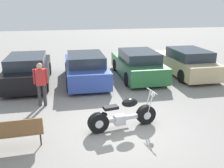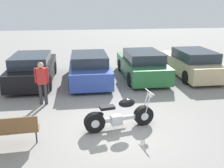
% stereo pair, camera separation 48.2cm
% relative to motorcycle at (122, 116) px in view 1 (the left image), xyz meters
% --- Properties ---
extents(ground_plane, '(60.00, 60.00, 0.00)m').
position_rel_motorcycle_xyz_m(ground_plane, '(0.04, -0.01, -0.41)').
color(ground_plane, gray).
extents(motorcycle, '(2.22, 0.78, 1.10)m').
position_rel_motorcycle_xyz_m(motorcycle, '(0.00, 0.00, 0.00)').
color(motorcycle, black).
rests_on(motorcycle, ground_plane).
extents(parked_car_black, '(1.94, 4.51, 1.40)m').
position_rel_motorcycle_xyz_m(parked_car_black, '(-3.36, 5.24, 0.25)').
color(parked_car_black, black).
rests_on(parked_car_black, ground_plane).
extents(parked_car_blue, '(1.94, 4.51, 1.40)m').
position_rel_motorcycle_xyz_m(parked_car_blue, '(-0.65, 5.08, 0.25)').
color(parked_car_blue, '#2D479E').
rests_on(parked_car_blue, ground_plane).
extents(parked_car_green, '(1.94, 4.51, 1.40)m').
position_rel_motorcycle_xyz_m(parked_car_green, '(2.07, 5.32, 0.25)').
color(parked_car_green, '#286B38').
rests_on(parked_car_green, ground_plane).
extents(parked_car_champagne, '(1.94, 4.51, 1.40)m').
position_rel_motorcycle_xyz_m(parked_car_champagne, '(4.78, 5.28, 0.25)').
color(parked_car_champagne, '#C6B284').
rests_on(parked_car_champagne, ground_plane).
extents(park_bench, '(1.67, 0.49, 0.89)m').
position_rel_motorcycle_xyz_m(park_bench, '(-3.11, -0.66, 0.13)').
color(park_bench, brown).
rests_on(park_bench, ground_plane).
extents(person_standing, '(0.52, 0.22, 1.65)m').
position_rel_motorcycle_xyz_m(person_standing, '(-2.53, 2.29, 0.56)').
color(person_standing, '#38383D').
rests_on(person_standing, ground_plane).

